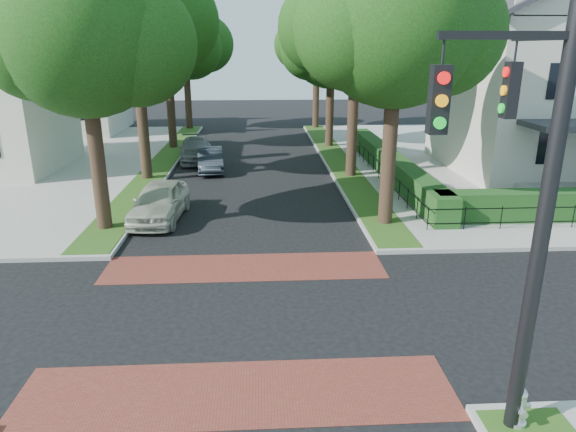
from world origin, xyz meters
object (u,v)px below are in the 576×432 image
object	(u,v)px
parked_car_front	(160,201)
parked_car_middle	(210,160)
fire_hydrant	(519,407)
parked_car_rear	(196,150)
traffic_signal	(530,184)

from	to	relation	value
parked_car_front	parked_car_middle	world-z (taller)	parked_car_front
parked_car_front	parked_car_middle	bearing A→B (deg)	85.44
fire_hydrant	parked_car_front	bearing A→B (deg)	109.57
parked_car_rear	fire_hydrant	xyz separation A→B (m)	(8.66, -24.61, -0.16)
traffic_signal	parked_car_front	bearing A→B (deg)	123.68
fire_hydrant	parked_car_rear	bearing A→B (deg)	94.71
traffic_signal	fire_hydrant	distance (m)	4.18
parked_car_middle	fire_hydrant	bearing A→B (deg)	-77.24
parked_car_front	fire_hydrant	bearing A→B (deg)	-51.89
parked_car_front	parked_car_middle	distance (m)	8.87
parked_car_rear	parked_car_middle	bearing A→B (deg)	-75.26
parked_car_middle	parked_car_rear	xyz separation A→B (m)	(-1.16, 2.90, 0.05)
traffic_signal	parked_car_middle	distance (m)	23.04
traffic_signal	parked_car_rear	bearing A→B (deg)	108.87
parked_car_middle	parked_car_rear	world-z (taller)	parked_car_rear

